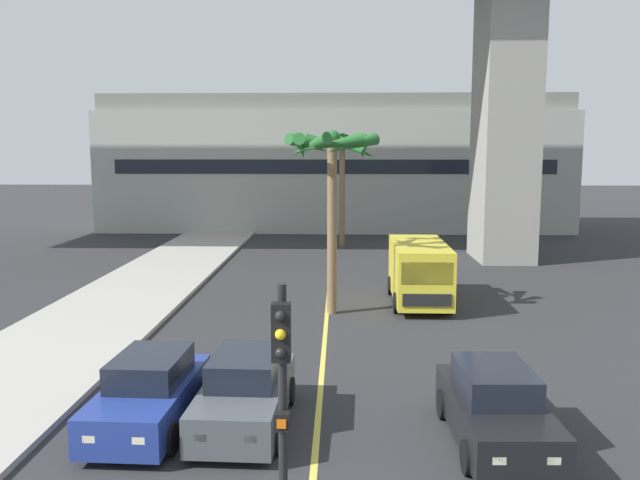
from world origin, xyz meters
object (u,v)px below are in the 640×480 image
car_queue_second (150,394)px  traffic_light_median_near (282,397)px  palm_tree_near_median (342,152)px  delivery_van (419,271)px  palm_tree_mid_median (332,161)px  car_queue_third (495,409)px  car_queue_front (245,393)px

car_queue_second → traffic_light_median_near: 6.49m
traffic_light_median_near → palm_tree_near_median: palm_tree_near_median is taller
delivery_van → traffic_light_median_near: (-3.79, -16.86, 1.43)m
car_queue_second → palm_tree_mid_median: bearing=69.4°
traffic_light_median_near → palm_tree_near_median: size_ratio=0.61×
car_queue_third → traffic_light_median_near: bearing=-130.1°
car_queue_front → car_queue_second: 2.04m
traffic_light_median_near → palm_tree_mid_median: size_ratio=0.64×
delivery_van → palm_tree_near_median: 16.12m
car_queue_third → palm_tree_near_median: bearing=96.3°
car_queue_front → palm_tree_near_median: size_ratio=0.60×
palm_tree_near_median → palm_tree_mid_median: bearing=-91.4°
car_queue_second → delivery_van: size_ratio=0.79×
car_queue_front → car_queue_second: (-2.04, -0.12, 0.00)m
traffic_light_median_near → car_queue_third: bearing=49.9°
car_queue_front → car_queue_second: bearing=-176.7°
delivery_van → palm_tree_mid_median: (-3.35, -1.65, 4.24)m
car_queue_second → car_queue_third: (7.21, -0.59, 0.00)m
car_queue_second → palm_tree_mid_median: size_ratio=0.63×
car_queue_second → palm_tree_mid_median: palm_tree_mid_median is taller
delivery_van → traffic_light_median_near: size_ratio=1.25×
car_queue_third → palm_tree_near_median: size_ratio=0.60×
car_queue_front → delivery_van: bearing=66.3°
car_queue_front → car_queue_second: size_ratio=1.00×
car_queue_third → delivery_van: bearing=90.5°
car_queue_front → traffic_light_median_near: (1.28, -5.33, 1.99)m
palm_tree_near_median → car_queue_front: bearing=-94.5°
delivery_van → traffic_light_median_near: bearing=-102.7°
car_queue_second → traffic_light_median_near: bearing=-57.5°
car_queue_front → car_queue_second: same height
car_queue_third → palm_tree_mid_median: palm_tree_mid_median is taller
traffic_light_median_near → delivery_van: bearing=77.3°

